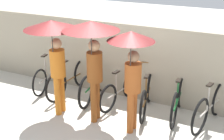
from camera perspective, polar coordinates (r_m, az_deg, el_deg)
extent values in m
plane|color=beige|center=(6.34, -3.64, -11.17)|extent=(30.00, 30.00, 0.00)
cube|color=gray|center=(7.40, 3.00, 1.57)|extent=(12.05, 0.12, 1.81)
torus|color=black|center=(8.63, -9.83, 0.26)|extent=(0.15, 0.69, 0.69)
torus|color=black|center=(7.82, -13.08, -2.28)|extent=(0.15, 0.69, 0.69)
cylinder|color=#A59E93|center=(8.22, -11.37, -0.95)|extent=(0.19, 1.00, 0.04)
cylinder|color=#A59E93|center=(7.97, -12.11, 0.53)|extent=(0.04, 0.04, 0.58)
cube|color=black|center=(7.87, -12.28, 2.61)|extent=(0.12, 0.21, 0.03)
cylinder|color=#A59E93|center=(8.51, -9.98, 2.57)|extent=(0.04, 0.04, 0.74)
cylinder|color=#A59E93|center=(8.40, -10.14, 4.95)|extent=(0.44, 0.09, 0.03)
torus|color=black|center=(8.20, -5.33, -0.38)|extent=(0.11, 0.76, 0.76)
torus|color=black|center=(7.42, -10.17, -3.08)|extent=(0.11, 0.76, 0.76)
cylinder|color=brown|center=(7.80, -7.63, -1.66)|extent=(0.12, 1.09, 0.04)
cylinder|color=brown|center=(7.57, -8.59, -0.38)|extent=(0.04, 0.04, 0.51)
cube|color=black|center=(7.47, -8.70, 1.52)|extent=(0.10, 0.21, 0.03)
cylinder|color=brown|center=(8.10, -5.40, 1.57)|extent=(0.04, 0.04, 0.59)
cylinder|color=brown|center=(8.00, -5.47, 3.56)|extent=(0.44, 0.06, 0.03)
torus|color=black|center=(7.87, -2.05, -1.21)|extent=(0.15, 0.78, 0.78)
torus|color=black|center=(7.04, -4.86, -4.09)|extent=(0.15, 0.78, 0.78)
cylinder|color=#19662D|center=(7.45, -3.38, -2.57)|extent=(0.16, 0.97, 0.04)
cylinder|color=#19662D|center=(7.19, -3.93, -1.01)|extent=(0.04, 0.04, 0.57)
cube|color=black|center=(7.09, -3.99, 1.24)|extent=(0.11, 0.21, 0.03)
cylinder|color=#19662D|center=(7.75, -2.08, 0.95)|extent=(0.04, 0.04, 0.63)
cylinder|color=#19662D|center=(7.65, -2.11, 3.18)|extent=(0.44, 0.08, 0.03)
torus|color=black|center=(7.60, 3.46, -2.57)|extent=(0.15, 0.66, 0.66)
torus|color=black|center=(6.87, -0.75, -5.26)|extent=(0.15, 0.66, 0.66)
cylinder|color=#A59E93|center=(7.22, 1.47, -3.85)|extent=(0.18, 0.96, 0.04)
cylinder|color=#A59E93|center=(6.99, 0.73, -2.44)|extent=(0.04, 0.04, 0.51)
cube|color=black|center=(6.89, 0.74, -0.37)|extent=(0.12, 0.21, 0.03)
cylinder|color=#A59E93|center=(7.48, 3.51, -0.39)|extent=(0.04, 0.04, 0.62)
cylinder|color=#A59E93|center=(7.37, 3.57, 1.86)|extent=(0.44, 0.10, 0.03)
torus|color=black|center=(7.39, 6.94, -3.19)|extent=(0.19, 0.71, 0.72)
torus|color=black|center=(6.50, 5.70, -6.73)|extent=(0.19, 0.71, 0.72)
cylinder|color=brown|center=(6.94, 6.36, -4.85)|extent=(0.23, 0.98, 0.04)
cylinder|color=brown|center=(6.67, 6.23, -3.41)|extent=(0.04, 0.04, 0.54)
cube|color=black|center=(6.55, 6.33, -1.16)|extent=(0.13, 0.21, 0.03)
cylinder|color=brown|center=(7.26, 7.05, -0.97)|extent=(0.04, 0.04, 0.62)
cylinder|color=brown|center=(7.15, 7.16, 1.31)|extent=(0.44, 0.11, 0.03)
torus|color=black|center=(7.27, 12.55, -3.78)|extent=(0.13, 0.76, 0.76)
torus|color=black|center=(6.40, 11.27, -7.31)|extent=(0.13, 0.76, 0.76)
cylinder|color=#19662D|center=(6.83, 11.95, -5.43)|extent=(0.13, 0.98, 0.04)
cylinder|color=#19662D|center=(6.57, 11.89, -4.06)|extent=(0.04, 0.04, 0.52)
cube|color=black|center=(6.46, 12.08, -1.86)|extent=(0.11, 0.21, 0.03)
cylinder|color=#19662D|center=(7.13, 12.77, -1.24)|extent=(0.04, 0.04, 0.70)
cylinder|color=#19662D|center=(7.01, 13.00, 1.41)|extent=(0.44, 0.07, 0.03)
torus|color=black|center=(7.14, 19.00, -4.97)|extent=(0.21, 0.76, 0.77)
torus|color=black|center=(6.29, 15.79, -8.26)|extent=(0.21, 0.76, 0.77)
cylinder|color=#A59E93|center=(6.71, 17.50, -6.52)|extent=(0.25, 0.98, 0.04)
cylinder|color=#A59E93|center=(6.44, 17.19, -4.94)|extent=(0.04, 0.04, 0.55)
cube|color=black|center=(6.32, 17.48, -2.57)|extent=(0.13, 0.21, 0.03)
cylinder|color=#A59E93|center=(7.01, 19.30, -2.68)|extent=(0.04, 0.04, 0.63)
cylinder|color=#A59E93|center=(6.89, 19.62, -0.30)|extent=(0.44, 0.12, 0.03)
cylinder|color=#C66B1E|center=(6.97, -9.15, -4.17)|extent=(0.13, 0.13, 0.87)
cylinder|color=#C66B1E|center=(6.83, -9.93, -4.76)|extent=(0.13, 0.13, 0.87)
cylinder|color=#C66B1E|center=(6.62, -9.92, 1.24)|extent=(0.32, 0.32, 0.59)
sphere|color=tan|center=(6.49, -10.16, 4.79)|extent=(0.23, 0.23, 0.23)
cylinder|color=#332D28|center=(6.39, -10.81, 4.18)|extent=(0.02, 0.02, 0.73)
cone|color=#591919|center=(6.27, -11.09, 8.15)|extent=(1.09, 1.09, 0.18)
cylinder|color=brown|center=(6.61, -2.77, -5.25)|extent=(0.13, 0.13, 0.90)
cylinder|color=brown|center=(6.46, -3.37, -5.93)|extent=(0.13, 0.13, 0.90)
cylinder|color=brown|center=(6.23, -3.20, 0.60)|extent=(0.32, 0.32, 0.61)
sphere|color=tan|center=(6.09, -3.28, 4.48)|extent=(0.23, 0.23, 0.23)
cylinder|color=#332D28|center=(5.98, -3.79, 3.78)|extent=(0.02, 0.02, 0.74)
cone|color=#591919|center=(5.85, -3.90, 8.10)|extent=(1.10, 1.10, 0.18)
cylinder|color=#9E4C1E|center=(6.26, 4.00, -7.15)|extent=(0.13, 0.13, 0.85)
cylinder|color=#9E4C1E|center=(6.11, 3.36, -7.88)|extent=(0.13, 0.13, 0.85)
cylinder|color=#9E4C1E|center=(5.87, 3.85, -1.40)|extent=(0.32, 0.32, 0.58)
sphere|color=#997051|center=(5.72, 3.95, 2.48)|extent=(0.22, 0.22, 0.22)
cylinder|color=#332D28|center=(5.61, 3.40, 1.79)|extent=(0.02, 0.02, 0.72)
cone|color=#591919|center=(5.48, 3.51, 6.22)|extent=(0.86, 0.86, 0.18)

